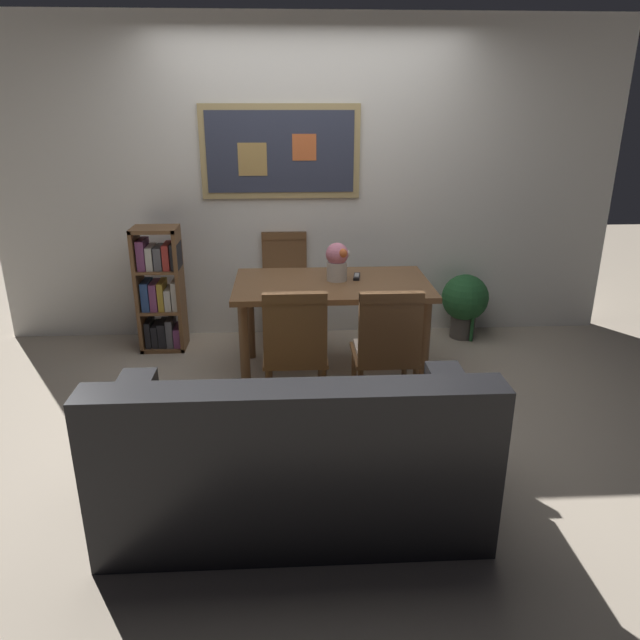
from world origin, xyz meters
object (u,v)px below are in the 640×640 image
dining_chair_near_left (295,346)px  bookshelf (161,292)px  leather_couch (294,462)px  potted_ivy (465,301)px  dining_chair_far_left (285,278)px  dining_chair_near_right (387,345)px  tv_remote (357,276)px  flower_vase (337,260)px  dining_table (332,295)px

dining_chair_near_left → bookshelf: (-1.08, 1.31, -0.05)m
leather_couch → potted_ivy: size_ratio=3.20×
potted_ivy → dining_chair_far_left: bearing=176.6°
dining_chair_near_right → bookshelf: bookshelf is taller
dining_chair_far_left → leather_couch: bearing=-89.0°
tv_remote → dining_chair_near_right: bearing=-83.8°
bookshelf → flower_vase: bookshelf is taller
dining_chair_near_right → flower_vase: 0.91m
dining_chair_far_left → flower_vase: 0.88m
flower_vase → tv_remote: 0.21m
dining_table → dining_chair_near_left: size_ratio=1.55×
leather_couch → tv_remote: 1.87m
leather_couch → dining_chair_near_right: bearing=56.6°
potted_ivy → tv_remote: 1.23m
potted_ivy → flower_vase: size_ratio=2.03×
dining_chair_near_right → tv_remote: (-0.09, 0.86, 0.19)m
bookshelf → flower_vase: size_ratio=3.68×
leather_couch → bookshelf: bearing=115.3°
leather_couch → potted_ivy: 2.77m
dining_chair_far_left → bookshelf: 1.03m
dining_chair_near_right → flower_vase: flower_vase is taller
dining_chair_near_left → tv_remote: (0.47, 0.84, 0.19)m
dining_chair_near_right → bookshelf: 2.11m
dining_chair_near_left → potted_ivy: (1.48, 1.41, -0.21)m
potted_ivy → flower_vase: bearing=-151.8°
potted_ivy → leather_couch: bearing=-122.9°
dining_table → potted_ivy: (1.20, 0.67, -0.29)m
dining_table → leather_couch: size_ratio=0.78×
potted_ivy → flower_vase: flower_vase is taller
dining_table → flower_vase: bearing=50.4°
dining_chair_near_left → dining_chair_far_left: 1.50m
dining_chair_far_left → flower_vase: (0.39, -0.71, 0.33)m
potted_ivy → tv_remote: (-1.01, -0.57, 0.40)m
potted_ivy → flower_vase: 1.42m
dining_chair_far_left → tv_remote: size_ratio=5.65×
bookshelf → potted_ivy: size_ratio=1.82×
bookshelf → dining_table: bearing=-22.9°
tv_remote → potted_ivy: bearing=29.5°
tv_remote → dining_chair_near_left: bearing=-119.3°
dining_chair_far_left → leather_couch: 2.43m
leather_couch → dining_chair_near_left: bearing=88.4°
dining_table → bookshelf: size_ratio=1.38×
dining_chair_near_right → dining_chair_far_left: (-0.63, 1.52, 0.00)m
dining_chair_near_left → dining_chair_near_right: 0.56m
dining_chair_far_left → leather_couch: (0.04, -2.42, -0.23)m
leather_couch → tv_remote: leather_couch is taller
potted_ivy → bookshelf: bearing=-177.8°
dining_chair_near_right → leather_couch: (-0.59, -0.89, -0.23)m
dining_table → potted_ivy: bearing=29.2°
dining_chair_near_right → bookshelf: size_ratio=0.89×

